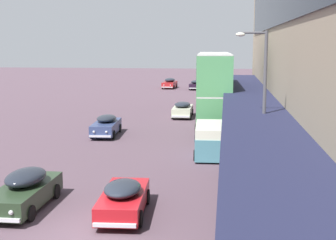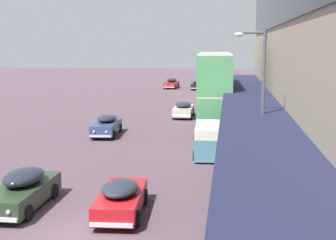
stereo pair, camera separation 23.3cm
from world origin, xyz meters
The scene contains 12 objects.
ground centered at (0.00, 0.00, 0.00)m, with size 240.00×240.00×0.00m, color #54404B.
transit_bus_kerbside_front centered at (3.77, 38.56, 1.83)m, with size 3.00×10.87×3.20m.
transit_bus_kerbside_rear centered at (4.01, 21.76, 3.31)m, with size 3.03×10.93×6.14m.
sedan_second_mid centered at (0.94, 2.19, 0.71)m, with size 1.99×4.45×1.40m.
sedan_lead_mid centered at (0.93, 28.15, 0.74)m, with size 1.86×4.45×1.48m.
sedan_far_back centered at (0.48, 56.37, 0.72)m, with size 2.14×4.76×1.43m.
sedan_trailing_mid centered at (-3.97, 18.49, 0.76)m, with size 1.98×4.71×1.53m.
sedan_oncoming_rear centered at (-3.33, 2.48, 0.79)m, with size 1.89×4.71×1.61m.
sedan_trailing_near centered at (-3.84, 57.73, 0.79)m, with size 2.13×4.84×1.60m.
vw_van centered at (4.03, 12.85, 1.10)m, with size 2.02×4.61×1.96m.
pedestrian_at_kerb centered at (6.36, 4.75, 1.18)m, with size 0.46×0.48×1.86m.
street_lamp centered at (6.61, 6.93, 4.37)m, with size 1.50×0.28×7.28m.
Camera 2 is at (5.16, -15.46, 6.78)m, focal length 50.00 mm.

